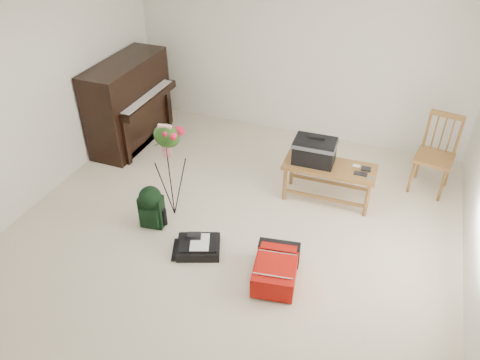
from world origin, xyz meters
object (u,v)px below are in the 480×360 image
at_px(piano, 130,104).
at_px(flower_stand, 170,172).
at_px(dining_chair, 435,155).
at_px(red_suitcase, 277,266).
at_px(green_backpack, 151,205).
at_px(bench, 319,156).
at_px(black_duffel, 199,246).

xyz_separation_m(piano, flower_stand, (1.40, -1.37, 0.01)).
height_order(dining_chair, red_suitcase, dining_chair).
bearing_deg(green_backpack, flower_stand, 56.91).
height_order(bench, red_suitcase, bench).
relative_size(bench, dining_chair, 1.11).
xyz_separation_m(black_duffel, flower_stand, (-0.56, 0.49, 0.54)).
height_order(piano, green_backpack, piano).
bearing_deg(red_suitcase, green_backpack, 161.61).
bearing_deg(black_duffel, piano, 115.24).
xyz_separation_m(piano, dining_chair, (4.24, 0.32, -0.10)).
relative_size(dining_chair, flower_stand, 0.81).
bearing_deg(bench, flower_stand, -149.29).
relative_size(piano, dining_chair, 1.47).
relative_size(red_suitcase, flower_stand, 0.55).
relative_size(dining_chair, black_duffel, 1.80).
distance_m(dining_chair, black_duffel, 3.18).
xyz_separation_m(piano, red_suitcase, (2.87, -1.91, -0.46)).
distance_m(red_suitcase, black_duffel, 0.92).
bearing_deg(black_duffel, flower_stand, 117.33).
relative_size(green_backpack, flower_stand, 0.43).
relative_size(dining_chair, red_suitcase, 1.48).
xyz_separation_m(bench, dining_chair, (1.32, 0.72, -0.11)).
height_order(piano, flower_stand, flower_stand).
xyz_separation_m(bench, black_duffel, (-0.96, -1.46, -0.54)).
relative_size(piano, red_suitcase, 2.18).
bearing_deg(piano, black_duffel, -43.51).
height_order(red_suitcase, green_backpack, green_backpack).
bearing_deg(flower_stand, green_backpack, -122.20).
relative_size(bench, red_suitcase, 1.64).
relative_size(piano, flower_stand, 1.19).
xyz_separation_m(piano, bench, (2.91, -0.40, 0.01)).
distance_m(bench, flower_stand, 1.80).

